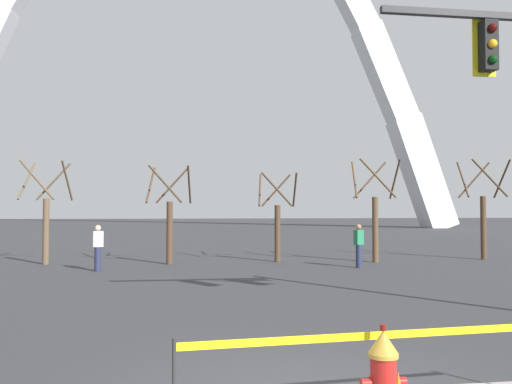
# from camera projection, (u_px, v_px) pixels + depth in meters

# --- Properties ---
(fire_hydrant) EXTENTS (0.46, 0.48, 0.99)m
(fire_hydrant) POSITION_uv_depth(u_px,v_px,m) (383.00, 378.00, 5.30)
(fire_hydrant) COLOR #5E0F0D
(fire_hydrant) RESTS_ON ground
(caution_tape_barrier) EXTENTS (4.30, 0.40, 0.92)m
(caution_tape_barrier) POSITION_uv_depth(u_px,v_px,m) (384.00, 357.00, 5.48)
(caution_tape_barrier) COLOR #232326
(caution_tape_barrier) RESTS_ON ground
(monument_arch) EXTENTS (60.57, 3.22, 45.40)m
(monument_arch) POSITION_uv_depth(u_px,v_px,m) (193.00, 46.00, 58.77)
(monument_arch) COLOR silver
(monument_arch) RESTS_ON ground
(tree_far_left) EXTENTS (1.86, 1.87, 4.02)m
(tree_far_left) POSITION_uv_depth(u_px,v_px,m) (46.00, 218.00, 20.80)
(tree_far_left) COLOR brown
(tree_far_left) RESTS_ON ground
(tree_left_mid) EXTENTS (1.77, 1.78, 3.83)m
(tree_left_mid) POSITION_uv_depth(u_px,v_px,m) (169.00, 220.00, 20.88)
(tree_left_mid) COLOR #473323
(tree_left_mid) RESTS_ON ground
(tree_center_left) EXTENTS (1.68, 1.69, 3.63)m
(tree_center_left) POSITION_uv_depth(u_px,v_px,m) (277.00, 222.00, 21.88)
(tree_center_left) COLOR #473323
(tree_center_left) RESTS_ON ground
(tree_center_right) EXTENTS (1.91, 1.93, 4.15)m
(tree_center_right) POSITION_uv_depth(u_px,v_px,m) (375.00, 217.00, 21.62)
(tree_center_right) COLOR brown
(tree_center_right) RESTS_ON ground
(tree_right_mid) EXTENTS (1.96, 1.97, 4.24)m
(tree_right_mid) POSITION_uv_depth(u_px,v_px,m) (483.00, 215.00, 22.86)
(tree_right_mid) COLOR #473323
(tree_right_mid) RESTS_ON ground
(pedestrian_walking_left) EXTENTS (0.39, 0.30, 1.59)m
(pedestrian_walking_left) POSITION_uv_depth(u_px,v_px,m) (98.00, 247.00, 18.50)
(pedestrian_walking_left) COLOR #232847
(pedestrian_walking_left) RESTS_ON ground
(pedestrian_standing_center) EXTENTS (0.39, 0.34, 1.59)m
(pedestrian_standing_center) POSITION_uv_depth(u_px,v_px,m) (359.00, 245.00, 19.61)
(pedestrian_standing_center) COLOR #232847
(pedestrian_standing_center) RESTS_ON ground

